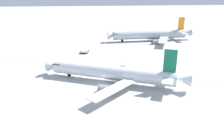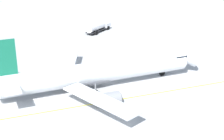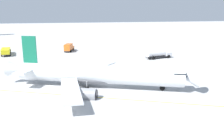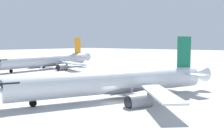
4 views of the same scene
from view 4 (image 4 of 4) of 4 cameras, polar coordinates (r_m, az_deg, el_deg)
name	(u,v)px [view 4 (image 4 of 4)]	position (r m, az deg, el deg)	size (l,w,h in m)	color
ground_plane	(113,103)	(43.76, 0.22, -6.80)	(600.00, 600.00, 0.00)	#B2B2B2
airliner_main	(115,83)	(46.58, 0.72, -2.73)	(30.29, 39.12, 11.15)	silver
airliner_secondary	(47,61)	(100.01, -13.34, 1.87)	(34.08, 43.35, 11.46)	#B2B7C1
taxiway_centreline	(108,92)	(53.10, -0.94, -4.55)	(71.11, 147.45, 0.01)	yellow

